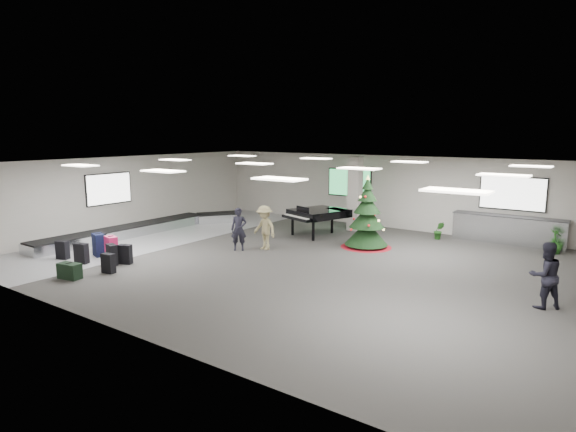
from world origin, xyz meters
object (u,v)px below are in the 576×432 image
Objects in this scene: traveler_a at (239,229)px; traveler_b at (265,228)px; baggage_carousel at (146,228)px; christmas_tree at (367,223)px; traveler_bench at (545,275)px; potted_plant_left at (439,231)px; grand_piano at (316,214)px; potted_plant_right at (555,241)px; service_counter at (508,229)px; pink_suitcase at (111,248)px.

traveler_a is 0.93m from traveler_b.
baggage_carousel is 9.24m from christmas_tree.
traveler_bench is 2.29× the size of potted_plant_left.
christmas_tree is at bearing -122.00° from potted_plant_left.
traveler_a is at bearing -0.11° from baggage_carousel.
grand_piano is 9.70m from traveler_bench.
potted_plant_right is at bearing -126.03° from traveler_bench.
traveler_bench is (6.30, -3.25, -0.10)m from christmas_tree.
traveler_a is at bearing -138.71° from service_counter.
service_counter is (12.84, 6.73, 0.33)m from baggage_carousel.
grand_piano is 3.87m from traveler_a.
potted_plant_right is at bearing -3.03° from traveler_a.
potted_plant_right is (9.36, 6.05, -0.34)m from traveler_a.
service_counter is at bearing -113.01° from traveler_bench.
baggage_carousel is 6.05× the size of traveler_b.
traveler_bench reaches higher than traveler_a.
traveler_a is 7.97m from potted_plant_left.
traveler_bench is (2.14, -6.89, 0.27)m from service_counter.
grand_piano is 1.65× the size of traveler_b.
christmas_tree is (-4.16, -3.65, 0.37)m from service_counter.
service_counter is 2.52m from potted_plant_left.
potted_plant_right is at bearing 52.82° from pink_suitcase.
baggage_carousel is 3.61× the size of christmas_tree.
traveler_b is at bearing 6.21° from baggage_carousel.
potted_plant_right is (5.84, 2.96, -0.48)m from christmas_tree.
potted_plant_right is (8.42, 2.31, -0.47)m from grand_piano.
traveler_a reaches higher than baggage_carousel.
service_counter is at bearing 5.36° from traveler_a.
traveler_b is 0.98× the size of traveler_bench.
baggage_carousel is 2.40× the size of service_counter.
baggage_carousel is at bearing -157.40° from potted_plant_right.
traveler_bench is at bearing 29.24° from pink_suitcase.
potted_plant_left is at bearing 29.56° from baggage_carousel.
service_counter is 1.51× the size of christmas_tree.
christmas_tree is 2.66m from grand_piano.
traveler_a reaches higher than pink_suitcase.
baggage_carousel is 12.03m from potted_plant_left.
grand_piano reaches higher than potted_plant_left.
pink_suitcase is 0.53× the size of traveler_a.
baggage_carousel is 4.28m from pink_suitcase.
potted_plant_left is at bearing 64.24° from pink_suitcase.
christmas_tree is (8.68, 3.09, 0.71)m from baggage_carousel.
service_counter is at bearing 18.59° from potted_plant_left.
christmas_tree is 3.77× the size of potted_plant_left.
christmas_tree reaches higher than grand_piano.
grand_piano is at bearing 31.49° from baggage_carousel.
pink_suitcase is at bearing -130.21° from potted_plant_left.
grand_piano reaches higher than potted_plant_right.
traveler_bench reaches higher than grand_piano.
traveler_a is at bearing -138.67° from christmas_tree.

